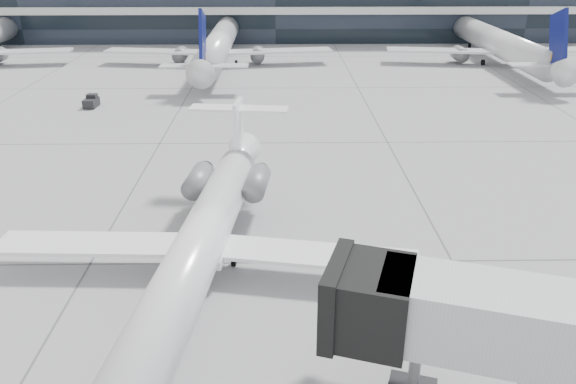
{
  "coord_description": "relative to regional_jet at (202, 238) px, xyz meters",
  "views": [
    {
      "loc": [
        0.43,
        -26.63,
        16.26
      ],
      "look_at": [
        0.95,
        3.71,
        2.6
      ],
      "focal_mm": 35.0,
      "sensor_mm": 36.0,
      "label": 1
    }
  ],
  "objects": [
    {
      "name": "ground",
      "position": [
        3.56,
        1.15,
        -2.2
      ],
      "size": [
        220.0,
        220.0,
        0.0
      ],
      "primitive_type": "plane",
      "color": "gray",
      "rests_on": "ground"
    },
    {
      "name": "terminal",
      "position": [
        3.56,
        83.15,
        2.8
      ],
      "size": [
        170.0,
        22.0,
        10.0
      ],
      "primitive_type": "cube",
      "color": "black",
      "rests_on": "ground"
    },
    {
      "name": "bg_jet_center",
      "position": [
        -4.44,
        56.15,
        -2.2
      ],
      "size": [
        32.0,
        40.0,
        9.6
      ],
      "primitive_type": null,
      "color": "silver",
      "rests_on": "ground"
    },
    {
      "name": "bg_jet_right",
      "position": [
        35.56,
        56.15,
        -2.2
      ],
      "size": [
        32.0,
        40.0,
        9.6
      ],
      "primitive_type": null,
      "color": "silver",
      "rests_on": "ground"
    },
    {
      "name": "regional_jet",
      "position": [
        0.0,
        0.0,
        0.0
      ],
      "size": [
        22.33,
        27.88,
        6.44
      ],
      "rotation": [
        0.0,
        0.0,
        -0.11
      ],
      "color": "white",
      "rests_on": "ground"
    },
    {
      "name": "traffic_cone",
      "position": [
        2.74,
        10.33,
        -1.96
      ],
      "size": [
        0.38,
        0.38,
        0.5
      ],
      "rotation": [
        0.0,
        0.0,
        0.11
      ],
      "color": "#FF410D",
      "rests_on": "ground"
    },
    {
      "name": "far_tug",
      "position": [
        -15.92,
        33.11,
        -1.61
      ],
      "size": [
        1.31,
        2.1,
        1.3
      ],
      "rotation": [
        0.0,
        0.0,
        -0.05
      ],
      "color": "black",
      "rests_on": "ground"
    }
  ]
}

